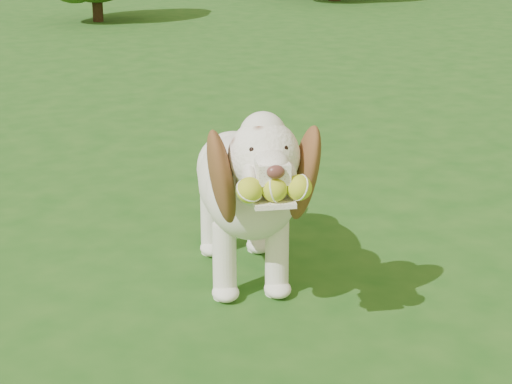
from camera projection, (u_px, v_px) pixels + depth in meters
name	position (u px, v px, depth m)	size (l,w,h in m)	color
ground	(175.00, 320.00, 2.93)	(80.00, 80.00, 0.00)	#1A4A15
dog	(246.00, 182.00, 3.08)	(0.63, 1.12, 0.74)	white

